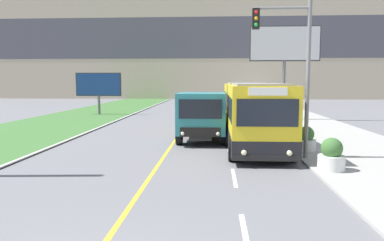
{
  "coord_description": "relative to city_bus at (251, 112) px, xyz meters",
  "views": [
    {
      "loc": [
        2.12,
        -4.19,
        3.13
      ],
      "look_at": [
        1.1,
        12.12,
        1.4
      ],
      "focal_mm": 35.0,
      "sensor_mm": 36.0,
      "label": 1
    }
  ],
  "objects": [
    {
      "name": "apartment_block_background",
      "position": [
        -3.96,
        49.54,
        8.44
      ],
      "size": [
        80.0,
        8.04,
        19.94
      ],
      "color": "#BCAD93",
      "rests_on": "ground_plane"
    },
    {
      "name": "city_bus",
      "position": [
        0.0,
        0.0,
        0.0
      ],
      "size": [
        2.63,
        11.99,
        3.02
      ],
      "color": "yellow",
      "rests_on": "ground_plane"
    },
    {
      "name": "dump_truck",
      "position": [
        -2.53,
        0.03,
        -0.25
      ],
      "size": [
        2.46,
        6.6,
        2.54
      ],
      "color": "black",
      "rests_on": "ground_plane"
    },
    {
      "name": "traffic_light_mast",
      "position": [
        1.15,
        -4.25,
        2.47
      ],
      "size": [
        2.28,
        0.32,
        6.33
      ],
      "color": "slate",
      "rests_on": "ground_plane"
    },
    {
      "name": "billboard_large",
      "position": [
        3.54,
        10.8,
        4.22
      ],
      "size": [
        5.46,
        0.24,
        7.4
      ],
      "color": "#59595B",
      "rests_on": "ground_plane"
    },
    {
      "name": "billboard_small",
      "position": [
        -12.66,
        14.93,
        1.18
      ],
      "size": [
        4.23,
        0.24,
        3.89
      ],
      "color": "#59595B",
      "rests_on": "ground_plane"
    },
    {
      "name": "planter_round_near",
      "position": [
        2.15,
        -6.33,
        -0.96
      ],
      "size": [
        0.91,
        0.91,
        1.13
      ],
      "color": "silver",
      "rests_on": "sidewalk_right"
    },
    {
      "name": "planter_round_second",
      "position": [
        2.16,
        -2.61,
        -0.98
      ],
      "size": [
        0.88,
        0.88,
        1.07
      ],
      "color": "silver",
      "rests_on": "sidewalk_right"
    },
    {
      "name": "planter_round_third",
      "position": [
        2.22,
        1.1,
        -0.94
      ],
      "size": [
        0.96,
        0.96,
        1.16
      ],
      "color": "silver",
      "rests_on": "sidewalk_right"
    }
  ]
}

